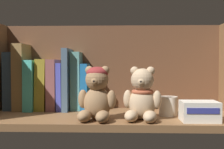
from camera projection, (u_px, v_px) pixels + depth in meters
shelf_board at (110, 118)px, 83.86cm from camera, size 74.84×27.64×2.00cm
shelf_back_panel at (112, 70)px, 97.74cm from camera, size 77.24×1.20×31.17cm
book_0 at (13, 81)px, 95.41cm from camera, size 3.22×10.91×19.52cm
book_1 at (24, 77)px, 95.23cm from camera, size 3.55×13.28×22.28cm
book_2 at (34, 85)px, 95.20cm from camera, size 3.26×15.00×16.90cm
book_3 at (44, 84)px, 95.07cm from camera, size 3.86×12.45×17.26cm
book_4 at (55, 84)px, 94.95cm from camera, size 3.06×12.57×17.07cm
book_5 at (62, 86)px, 94.87cm from camera, size 1.78×13.10×15.89cm
book_6 at (69, 79)px, 94.71cm from camera, size 1.93×14.70×20.70cm
book_7 at (77, 81)px, 94.63cm from camera, size 3.34×9.59×19.64cm
book_8 at (86, 87)px, 94.59cm from camera, size 2.26×11.77×15.68cm
teddy_bear_larger at (97, 94)px, 76.39cm from camera, size 11.12×11.51×15.02cm
teddy_bear_smaller at (142, 97)px, 76.40cm from camera, size 11.04×11.51×14.86cm
pillar_candle at (168, 106)px, 83.51cm from camera, size 5.57×5.57×5.73cm
small_product_box at (199, 111)px, 74.49cm from camera, size 9.85×7.15×5.46cm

